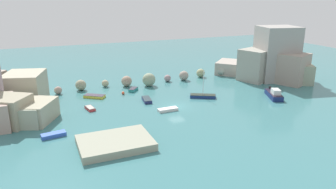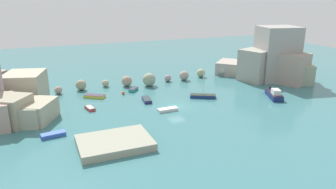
{
  "view_description": "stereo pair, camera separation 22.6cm",
  "coord_description": "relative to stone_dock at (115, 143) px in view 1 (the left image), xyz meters",
  "views": [
    {
      "loc": [
        -21.75,
        -47.56,
        18.7
      ],
      "look_at": [
        0.0,
        4.04,
        1.0
      ],
      "focal_mm": 33.81,
      "sensor_mm": 36.0,
      "label": 1
    },
    {
      "loc": [
        -21.54,
        -47.65,
        18.7
      ],
      "look_at": [
        0.0,
        4.04,
        1.0
      ],
      "focal_mm": 33.81,
      "sensor_mm": 36.0,
      "label": 2
    }
  ],
  "objects": [
    {
      "name": "cove_water",
      "position": [
        13.68,
        10.86,
        -0.49
      ],
      "size": [
        160.0,
        160.0,
        0.0
      ],
      "primitive_type": "plane",
      "color": "#3C777A",
      "rests_on": "ground"
    },
    {
      "name": "cliff_headland_right",
      "position": [
        41.67,
        19.99,
        3.58
      ],
      "size": [
        21.29,
        22.53,
        12.06
      ],
      "color": "tan",
      "rests_on": "ground"
    },
    {
      "name": "rock_breakwater",
      "position": [
        18.29,
        26.56,
        0.64
      ],
      "size": [
        44.16,
        5.15,
        2.79
      ],
      "color": "tan",
      "rests_on": "ground"
    },
    {
      "name": "stone_dock",
      "position": [
        0.0,
        0.0,
        0.0
      ],
      "size": [
        9.29,
        6.84,
        0.98
      ],
      "primitive_type": "cube",
      "rotation": [
        0.0,
        0.0,
        -0.0
      ],
      "color": "#9C9E88",
      "rests_on": "ground"
    },
    {
      "name": "channel_buoy",
      "position": [
        6.79,
        21.27,
        -0.2
      ],
      "size": [
        0.59,
        0.59,
        0.59
      ],
      "primitive_type": "sphere",
      "color": "#E04C28",
      "rests_on": "cove_water"
    },
    {
      "name": "moored_boat_0",
      "position": [
        -0.66,
        15.15,
        -0.25
      ],
      "size": [
        1.54,
        2.74,
        0.46
      ],
      "rotation": [
        0.0,
        0.0,
        4.89
      ],
      "color": "#C9393D",
      "rests_on": "cove_water"
    },
    {
      "name": "moored_boat_1",
      "position": [
        32.71,
        8.15,
        0.18
      ],
      "size": [
        4.05,
        5.99,
        1.91
      ],
      "rotation": [
        0.0,
        0.0,
        4.3
      ],
      "color": "navy",
      "rests_on": "cove_water"
    },
    {
      "name": "moored_boat_2",
      "position": [
        20.24,
        13.41,
        -0.15
      ],
      "size": [
        4.94,
        3.65,
        5.11
      ],
      "rotation": [
        0.0,
        0.0,
        2.64
      ],
      "color": "navy",
      "rests_on": "cove_water"
    },
    {
      "name": "moored_boat_3",
      "position": [
        1.24,
        21.45,
        -0.22
      ],
      "size": [
        4.11,
        3.53,
        0.54
      ],
      "rotation": [
        0.0,
        0.0,
        2.54
      ],
      "color": "yellow",
      "rests_on": "cove_water"
    },
    {
      "name": "moored_boat_4",
      "position": [
        -7.15,
        6.14,
        -0.22
      ],
      "size": [
        3.38,
        1.69,
        0.54
      ],
      "rotation": [
        0.0,
        0.0,
        0.14
      ],
      "color": "blue",
      "rests_on": "cove_water"
    },
    {
      "name": "moored_boat_5",
      "position": [
        11.31,
        9.37,
        -0.25
      ],
      "size": [
        3.4,
        1.27,
        0.49
      ],
      "rotation": [
        0.0,
        0.0,
        0.02
      ],
      "color": "silver",
      "rests_on": "cove_water"
    },
    {
      "name": "moored_boat_6",
      "position": [
        9.33,
        22.77,
        -0.19
      ],
      "size": [
        2.46,
        2.66,
        0.6
      ],
      "rotation": [
        0.0,
        0.0,
        0.89
      ],
      "color": "teal",
      "rests_on": "cove_water"
    },
    {
      "name": "moored_boat_7",
      "position": [
        9.72,
        15.56,
        -0.2
      ],
      "size": [
        1.81,
        3.55,
        0.58
      ],
      "rotation": [
        0.0,
        0.0,
        1.43
      ],
      "color": "navy",
      "rests_on": "cove_water"
    }
  ]
}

